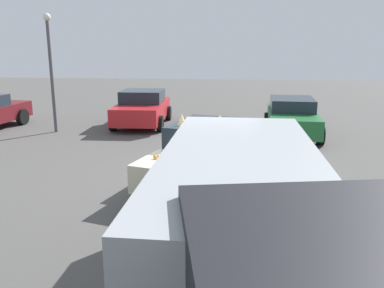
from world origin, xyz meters
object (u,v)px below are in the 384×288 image
(parked_van_near_left, at_px, (239,216))
(parked_sedan_far_right, at_px, (292,117))
(parked_sedan_near_right, at_px, (142,108))
(art_car_decorated, at_px, (205,151))
(lot_lamp_post, at_px, (50,62))

(parked_van_near_left, relative_size, parked_sedan_far_right, 1.15)
(parked_sedan_far_right, bearing_deg, parked_sedan_near_right, -99.70)
(parked_van_near_left, distance_m, parked_sedan_near_right, 12.03)
(art_car_decorated, distance_m, parked_sedan_far_right, 5.99)
(art_car_decorated, bearing_deg, parked_van_near_left, 25.47)
(parked_van_near_left, relative_size, parked_sedan_near_right, 1.20)
(parked_van_near_left, bearing_deg, parked_sedan_far_right, 168.85)
(parked_sedan_far_right, distance_m, lot_lamp_post, 9.21)
(art_car_decorated, bearing_deg, lot_lamp_post, -112.76)
(parked_van_near_left, bearing_deg, lot_lamp_post, -143.97)
(art_car_decorated, bearing_deg, parked_sedan_near_right, -138.86)
(parked_sedan_near_right, bearing_deg, parked_sedan_far_right, 75.27)
(art_car_decorated, height_order, parked_sedan_near_right, art_car_decorated)
(parked_sedan_far_right, distance_m, parked_sedan_near_right, 6.10)
(art_car_decorated, relative_size, parked_van_near_left, 0.97)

